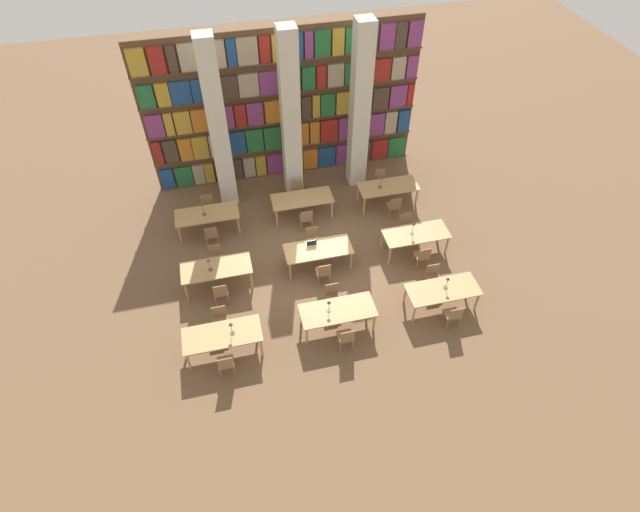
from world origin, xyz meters
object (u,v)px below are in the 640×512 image
chair_1 (220,319)px  chair_4 (453,315)px  chair_6 (221,292)px  chair_16 (394,206)px  chair_14 (306,218)px  chair_17 (381,180)px  reading_table_0 (222,336)px  chair_2 (346,337)px  pillar_right (360,109)px  chair_0 (226,364)px  chair_9 (313,239)px  reading_table_4 (318,250)px  reading_table_6 (207,215)px  desk_lamp_3 (209,263)px  desk_lamp_1 (329,304)px  desk_lamp_0 (231,327)px  chair_12 (211,235)px  reading_table_1 (338,312)px  laptop (311,243)px  desk_lamp_5 (203,207)px  chair_8 (323,272)px  chair_5 (433,277)px  chair_15 (297,191)px  reading_table_8 (388,188)px  reading_table_7 (302,200)px  chair_13 (208,206)px  desk_lamp_2 (447,281)px  reading_table_3 (216,269)px  reading_table_5 (416,235)px  chair_7 (216,257)px  pillar_center (290,118)px  reading_table_2 (443,291)px  pillar_left (218,127)px  chair_3 (333,296)px  chair_10 (422,256)px  desk_lamp_6 (381,180)px  chair_11 (406,225)px

chair_1 → chair_4: 6.56m
chair_6 → chair_16: bearing=21.8°
chair_14 → chair_17: 3.41m
reading_table_0 → chair_2: (3.26, -0.67, -0.21)m
pillar_right → chair_0: 9.51m
chair_1 → chair_9: (3.23, 2.52, 0.00)m
reading_table_4 → reading_table_6: 4.05m
chair_9 → desk_lamp_3: bearing=14.5°
chair_17 → desk_lamp_1: bearing=58.9°
desk_lamp_0 → chair_12: desk_lamp_0 is taller
reading_table_1 → laptop: (-0.15, 2.70, 0.12)m
pillar_right → chair_2: (-2.36, -7.17, -2.51)m
desk_lamp_0 → desk_lamp_5: (-0.37, 4.96, 0.01)m
chair_8 → chair_16: (3.11, 2.43, 0.00)m
pillar_right → chair_5: size_ratio=6.72×
chair_4 → chair_15: size_ratio=1.00×
reading_table_4 → reading_table_8: 3.95m
laptop → reading_table_7: 2.25m
desk_lamp_1 → desk_lamp_3: (-3.07, 2.28, 0.04)m
reading_table_0 → chair_16: (6.33, 4.21, -0.21)m
desk_lamp_0 → chair_1: bearing=111.1°
chair_1 → chair_6: (0.10, 0.98, 0.00)m
reading_table_1 → chair_13: chair_13 is taller
desk_lamp_2 → desk_lamp_0: bearing=-178.5°
reading_table_3 → reading_table_5: 6.37m
chair_12 → chair_4: bearing=-37.4°
pillar_right → chair_7: (-5.53, -3.32, -2.51)m
reading_table_6 → reading_table_0: bearing=-89.9°
reading_table_5 → reading_table_3: bearing=-179.9°
pillar_right → chair_15: pillar_right is taller
chair_7 → chair_8: size_ratio=1.00×
pillar_center → pillar_right: 2.40m
reading_table_4 → chair_13: bearing=135.2°
reading_table_2 → pillar_left: bearing=130.8°
pillar_left → chair_3: (2.43, -5.70, -2.51)m
laptop → reading_table_6: (-3.07, 2.18, -0.12)m
chair_10 → reading_table_7: chair_10 is taller
reading_table_3 → chair_0: bearing=-91.4°
chair_1 → chair_13: 4.96m
desk_lamp_0 → chair_17: (6.05, 5.71, -0.59)m
desk_lamp_3 → chair_12: size_ratio=0.52×
reading_table_4 → chair_16: size_ratio=2.36×
chair_16 → desk_lamp_6: desk_lamp_6 is taller
chair_4 → chair_11: bearing=89.9°
reading_table_0 → reading_table_5: (6.44, 2.46, 0.00)m
chair_1 → reading_table_6: (0.00, 4.22, 0.21)m
chair_5 → chair_16: same height
reading_table_1 → desk_lamp_1: bearing=169.0°
desk_lamp_1 → chair_17: (3.36, 5.56, -0.56)m
desk_lamp_5 → chair_15: desk_lamp_5 is taller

